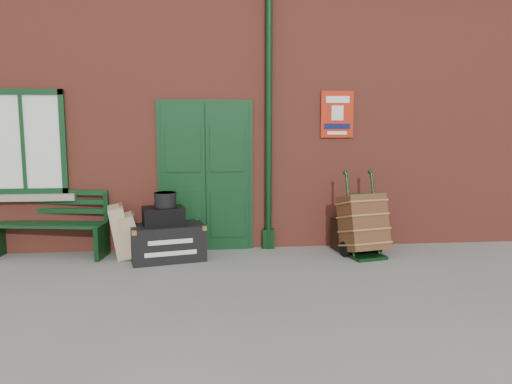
{
  "coord_description": "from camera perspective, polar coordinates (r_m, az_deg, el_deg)",
  "views": [
    {
      "loc": [
        -0.27,
        -6.02,
        1.94
      ],
      "look_at": [
        0.38,
        0.6,
        1.0
      ],
      "focal_mm": 35.0,
      "sensor_mm": 36.0,
      "label": 1
    }
  ],
  "objects": [
    {
      "name": "ground",
      "position": [
        6.33,
        -2.93,
        -9.82
      ],
      "size": [
        80.0,
        80.0,
        0.0
      ],
      "primitive_type": "plane",
      "color": "gray",
      "rests_on": "ground"
    },
    {
      "name": "station_building",
      "position": [
        9.52,
        -4.03,
        9.37
      ],
      "size": [
        10.3,
        4.3,
        4.36
      ],
      "color": "#974030",
      "rests_on": "ground"
    },
    {
      "name": "bench",
      "position": [
        7.82,
        -22.34,
        -3.21
      ],
      "size": [
        1.64,
        0.72,
        0.98
      ],
      "rotation": [
        0.0,
        0.0,
        -0.15
      ],
      "color": "#0E3417",
      "rests_on": "ground"
    },
    {
      "name": "houdini_trunk",
      "position": [
        7.17,
        -10.07,
        -5.68
      ],
      "size": [
        1.11,
        0.77,
        0.51
      ],
      "primitive_type": "cube",
      "rotation": [
        0.0,
        0.0,
        0.22
      ],
      "color": "black",
      "rests_on": "ground"
    },
    {
      "name": "strongbox",
      "position": [
        7.1,
        -10.54,
        -2.71
      ],
      "size": [
        0.63,
        0.52,
        0.25
      ],
      "primitive_type": "cube",
      "rotation": [
        0.0,
        0.0,
        0.22
      ],
      "color": "black",
      "rests_on": "houdini_trunk"
    },
    {
      "name": "hatbox",
      "position": [
        7.09,
        -10.33,
        -0.86
      ],
      "size": [
        0.36,
        0.36,
        0.2
      ],
      "primitive_type": "cylinder",
      "rotation": [
        0.0,
        0.0,
        0.22
      ],
      "color": "black",
      "rests_on": "strongbox"
    },
    {
      "name": "suitcase_back",
      "position": [
        7.44,
        -15.28,
        -4.36
      ],
      "size": [
        0.41,
        0.57,
        0.76
      ],
      "primitive_type": "cube",
      "rotation": [
        0.0,
        -0.15,
        0.19
      ],
      "color": "tan",
      "rests_on": "ground"
    },
    {
      "name": "suitcase_front",
      "position": [
        7.33,
        -14.0,
        -4.91
      ],
      "size": [
        0.42,
        0.53,
        0.65
      ],
      "primitive_type": "cube",
      "rotation": [
        0.0,
        -0.25,
        0.19
      ],
      "color": "tan",
      "rests_on": "ground"
    },
    {
      "name": "porter_trolley",
      "position": [
        7.39,
        12.15,
        -3.63
      ],
      "size": [
        0.71,
        0.75,
        1.21
      ],
      "rotation": [
        0.0,
        0.0,
        0.23
      ],
      "color": "black",
      "rests_on": "ground"
    },
    {
      "name": "dark_trunk",
      "position": [
        7.79,
        11.25,
        -4.78
      ],
      "size": [
        0.69,
        0.51,
        0.46
      ],
      "primitive_type": "cube",
      "rotation": [
        0.0,
        0.0,
        0.15
      ],
      "color": "black",
      "rests_on": "ground"
    }
  ]
}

